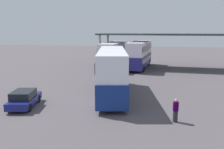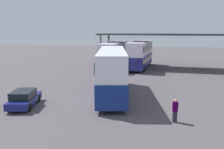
{
  "view_description": "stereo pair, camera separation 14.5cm",
  "coord_description": "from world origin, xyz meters",
  "px_view_note": "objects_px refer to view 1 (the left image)",
  "views": [
    {
      "loc": [
        4.25,
        -18.91,
        6.07
      ],
      "look_at": [
        0.23,
        2.38,
        2.0
      ],
      "focal_mm": 38.24,
      "sensor_mm": 36.0,
      "label": 1
    },
    {
      "loc": [
        4.39,
        -18.89,
        6.07
      ],
      "look_at": [
        0.23,
        2.38,
        2.0
      ],
      "focal_mm": 38.24,
      "sensor_mm": 36.0,
      "label": 2
    }
  ],
  "objects_px": {
    "pedestrian_waiting": "(176,111)",
    "double_decker_mid_row": "(139,54)",
    "double_decker_main": "(112,71)",
    "double_decker_near_canopy": "(114,54)",
    "parked_hatchback": "(24,99)"
  },
  "relations": [
    {
      "from": "double_decker_near_canopy",
      "to": "pedestrian_waiting",
      "type": "height_order",
      "value": "double_decker_near_canopy"
    },
    {
      "from": "pedestrian_waiting",
      "to": "double_decker_mid_row",
      "type": "bearing_deg",
      "value": 93.71
    },
    {
      "from": "double_decker_mid_row",
      "to": "double_decker_main",
      "type": "bearing_deg",
      "value": -178.99
    },
    {
      "from": "double_decker_near_canopy",
      "to": "double_decker_mid_row",
      "type": "xyz_separation_m",
      "value": [
        4.17,
        0.12,
        0.07
      ]
    },
    {
      "from": "double_decker_mid_row",
      "to": "parked_hatchback",
      "type": "bearing_deg",
      "value": 166.05
    },
    {
      "from": "double_decker_near_canopy",
      "to": "double_decker_mid_row",
      "type": "distance_m",
      "value": 4.18
    },
    {
      "from": "double_decker_main",
      "to": "double_decker_mid_row",
      "type": "height_order",
      "value": "double_decker_main"
    },
    {
      "from": "parked_hatchback",
      "to": "double_decker_near_canopy",
      "type": "relative_size",
      "value": 0.36
    },
    {
      "from": "double_decker_mid_row",
      "to": "pedestrian_waiting",
      "type": "distance_m",
      "value": 23.02
    },
    {
      "from": "parked_hatchback",
      "to": "pedestrian_waiting",
      "type": "relative_size",
      "value": 2.57
    },
    {
      "from": "double_decker_near_canopy",
      "to": "pedestrian_waiting",
      "type": "xyz_separation_m",
      "value": [
        8.26,
        -22.49,
        -1.45
      ]
    },
    {
      "from": "double_decker_near_canopy",
      "to": "pedestrian_waiting",
      "type": "relative_size",
      "value": 7.1
    },
    {
      "from": "double_decker_main",
      "to": "double_decker_near_canopy",
      "type": "height_order",
      "value": "double_decker_main"
    },
    {
      "from": "parked_hatchback",
      "to": "double_decker_near_canopy",
      "type": "xyz_separation_m",
      "value": [
        3.37,
        21.43,
        1.57
      ]
    },
    {
      "from": "double_decker_near_canopy",
      "to": "parked_hatchback",
      "type": "bearing_deg",
      "value": 173.43
    }
  ]
}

